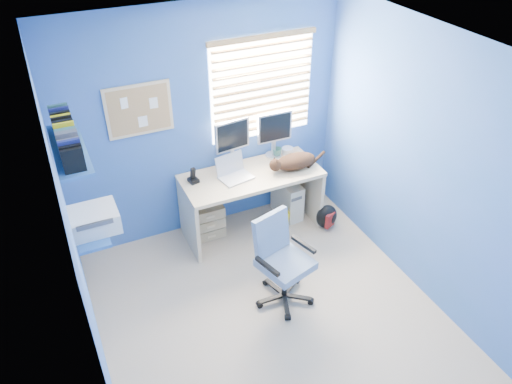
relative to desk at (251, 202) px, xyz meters
name	(u,v)px	position (x,y,z in m)	size (l,w,h in m)	color
floor	(271,315)	(-0.37, -1.26, -0.37)	(3.00, 3.20, 0.00)	tan
ceiling	(277,53)	(-0.37, -1.26, 2.13)	(3.00, 3.20, 0.00)	white
wall_back	(204,124)	(-0.37, 0.34, 0.88)	(3.00, 0.01, 2.50)	#2E62A8
wall_front	(401,362)	(-0.37, -2.86, 0.88)	(3.00, 0.01, 2.50)	#2E62A8
wall_left	(79,261)	(-1.87, -1.26, 0.88)	(0.01, 3.20, 2.50)	#2E62A8
wall_right	(422,166)	(1.13, -1.26, 0.88)	(0.01, 3.20, 2.50)	#2E62A8
desk	(251,202)	(0.00, 0.00, 0.00)	(1.50, 0.65, 0.74)	#D4B380
laptop	(236,169)	(-0.18, -0.01, 0.48)	(0.33, 0.26, 0.22)	silver
monitor_left	(232,143)	(-0.11, 0.26, 0.64)	(0.40, 0.12, 0.54)	silver
monitor_right	(274,135)	(0.39, 0.25, 0.64)	(0.40, 0.12, 0.54)	silver
phone	(193,175)	(-0.61, 0.12, 0.45)	(0.09, 0.11, 0.17)	black
mug	(277,152)	(0.42, 0.22, 0.42)	(0.10, 0.09, 0.10)	#2B5B54
cd_spindle	(288,151)	(0.56, 0.23, 0.41)	(0.13, 0.13, 0.07)	silver
cat	(296,161)	(0.49, -0.08, 0.45)	(0.46, 0.24, 0.17)	black
tower_pc	(287,198)	(0.50, 0.08, -0.14)	(0.19, 0.44, 0.45)	beige
drawer_boxes	(207,219)	(-0.49, 0.12, -0.17)	(0.35, 0.28, 0.41)	tan
yellow_book	(284,218)	(0.36, -0.12, -0.25)	(0.03, 0.17, 0.24)	yellow
backpack	(327,216)	(0.79, -0.33, -0.22)	(0.25, 0.19, 0.29)	black
office_chair	(282,271)	(-0.18, -1.08, -0.03)	(0.65, 0.65, 0.90)	black
window_blinds	(263,88)	(0.28, 0.31, 1.18)	(1.15, 0.05, 1.10)	white
corkboard	(139,110)	(-1.02, 0.33, 1.18)	(0.64, 0.02, 0.52)	#D4B380
wall_shelves	(79,180)	(-1.73, -0.51, 1.06)	(0.42, 0.90, 1.05)	#2E62AA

